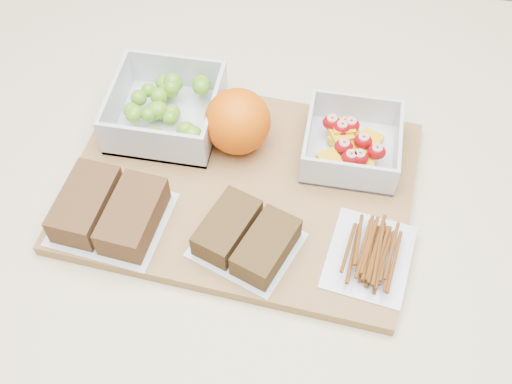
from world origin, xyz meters
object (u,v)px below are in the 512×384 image
at_px(cutting_board, 241,186).
at_px(orange, 237,121).
at_px(grape_container, 167,108).
at_px(sandwich_bag_center, 247,238).
at_px(pretzel_bag, 371,252).
at_px(sandwich_bag_left, 109,211).
at_px(fruit_container, 351,145).

height_order(cutting_board, orange, orange).
xyz_separation_m(grape_container, sandwich_bag_center, (0.14, -0.17, -0.01)).
distance_m(grape_container, pretzel_bag, 0.32).
relative_size(orange, pretzel_bag, 0.68).
bearing_deg(cutting_board, pretzel_bag, -21.69).
bearing_deg(sandwich_bag_center, grape_container, 128.94).
bearing_deg(orange, pretzel_bag, -37.97).
relative_size(cutting_board, pretzel_bag, 3.39).
relative_size(grape_container, orange, 1.63).
bearing_deg(sandwich_bag_left, grape_container, 80.80).
xyz_separation_m(fruit_container, sandwich_bag_left, (-0.27, -0.15, 0.00)).
distance_m(fruit_container, orange, 0.15).
xyz_separation_m(sandwich_bag_left, pretzel_bag, (0.31, 0.00, -0.01)).
relative_size(fruit_container, sandwich_bag_center, 0.84).
bearing_deg(pretzel_bag, grape_container, 149.92).
distance_m(cutting_board, pretzel_bag, 0.18).
xyz_separation_m(cutting_board, fruit_container, (0.13, 0.07, 0.03)).
xyz_separation_m(fruit_container, pretzel_bag, (0.04, -0.15, -0.01)).
xyz_separation_m(fruit_container, sandwich_bag_center, (-0.10, -0.16, -0.00)).
xyz_separation_m(sandwich_bag_left, sandwich_bag_center, (0.16, -0.01, -0.00)).
bearing_deg(pretzel_bag, sandwich_bag_left, -179.58).
distance_m(cutting_board, grape_container, 0.14).
xyz_separation_m(grape_container, pretzel_bag, (0.28, -0.16, -0.01)).
distance_m(orange, sandwich_bag_left, 0.19).
relative_size(sandwich_bag_left, sandwich_bag_center, 1.02).
distance_m(cutting_board, sandwich_bag_center, 0.09).
bearing_deg(fruit_container, sandwich_bag_center, -123.82).
bearing_deg(sandwich_bag_left, cutting_board, 30.08).
relative_size(orange, sandwich_bag_center, 0.60).
relative_size(grape_container, sandwich_bag_center, 0.99).
relative_size(sandwich_bag_center, pretzel_bag, 1.12).
bearing_deg(pretzel_bag, fruit_container, 103.78).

